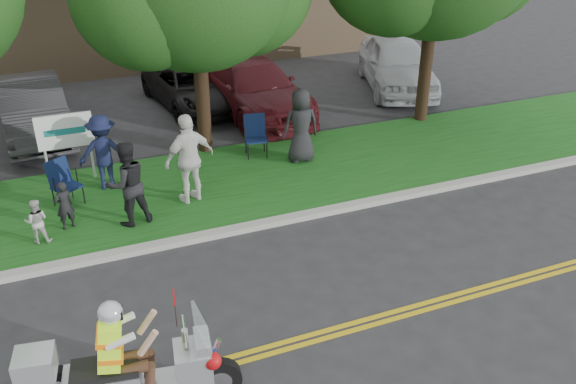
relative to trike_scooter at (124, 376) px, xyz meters
name	(u,v)px	position (x,y,z in m)	size (l,w,h in m)	color
ground	(294,321)	(2.82, 0.91, -0.65)	(120.00, 120.00, 0.00)	#28282B
centerline_near	(309,343)	(2.82, 0.33, -0.64)	(60.00, 0.10, 0.01)	gold
centerline_far	(305,337)	(2.82, 0.49, -0.64)	(60.00, 0.10, 0.01)	gold
curb	(237,229)	(2.82, 3.96, -0.59)	(60.00, 0.25, 0.12)	#A8A89E
grass_verge	(208,186)	(2.82, 6.11, -0.60)	(60.00, 4.00, 0.10)	#144B14
business_sign	(65,135)	(-0.08, 7.51, 0.61)	(1.25, 0.06, 1.75)	silver
trike_scooter	(124,376)	(0.00, 0.00, 0.00)	(2.85, 1.11, 1.86)	black
lawn_chair_a	(255,133)	(4.44, 7.34, 0.04)	(0.65, 0.66, 1.04)	black
lawn_chair_b	(63,180)	(-0.31, 6.38, 0.03)	(0.74, 0.75, 1.02)	black
spectator_adult_mid	(127,184)	(0.88, 4.99, 0.35)	(0.87, 0.68, 1.79)	black
spectator_adult_right	(189,159)	(2.29, 5.48, 0.46)	(1.18, 0.49, 2.01)	white
spectator_chair_a	(104,152)	(0.65, 6.84, 0.33)	(1.13, 0.65, 1.75)	#151A3B
spectator_chair_b	(301,126)	(5.35, 6.53, 0.38)	(0.91, 0.59, 1.86)	black
child_left	(64,205)	(-0.37, 5.27, -0.03)	(0.38, 0.25, 1.04)	black
child_right	(37,221)	(-0.92, 4.91, -0.08)	(0.45, 0.35, 0.92)	#B8B7B2
parked_car_left	(32,109)	(-0.75, 11.10, 0.14)	(1.67, 4.78, 1.57)	#313134
parked_car_mid	(192,87)	(3.94, 11.86, -0.02)	(2.10, 4.55, 1.26)	black
parked_car_right	(253,87)	(5.51, 10.58, 0.16)	(2.26, 5.55, 1.61)	#481116
parked_car_far_right	(397,63)	(10.82, 10.99, 0.22)	(2.06, 5.12, 1.74)	silver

